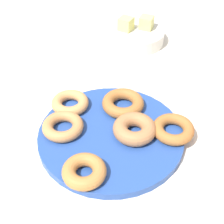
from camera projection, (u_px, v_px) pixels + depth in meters
The scene contains 11 objects.
ground_plane at pixel (111, 138), 0.69m from camera, with size 2.40×2.40×0.00m, color beige.
donut_plate at pixel (111, 136), 0.69m from camera, with size 0.30×0.30×0.02m, color #284C9E.
donut_0 at pixel (173, 129), 0.67m from camera, with size 0.08×0.08×0.02m, color #AD6B33.
donut_1 at pixel (84, 171), 0.59m from camera, with size 0.08×0.08×0.03m, color #BC7A3D.
donut_2 at pixel (123, 103), 0.73m from camera, with size 0.09×0.09×0.03m, color #AD6B33.
donut_3 at pixel (63, 127), 0.68m from camera, with size 0.08×0.08×0.02m, color #C6844C.
donut_4 at pixel (70, 103), 0.73m from camera, with size 0.08×0.08×0.02m, color tan.
donut_5 at pixel (135, 129), 0.67m from camera, with size 0.09×0.09×0.03m, color #B27547.
fruit_bowl at pixel (136, 36), 0.97m from camera, with size 0.17×0.17×0.04m, color silver.
melon_chunk_left at pixel (126, 24), 0.95m from camera, with size 0.04×0.04×0.04m, color #DBD67A.
melon_chunk_right at pixel (146, 23), 0.95m from camera, with size 0.04×0.04×0.04m, color #DBD67A.
Camera 1 is at (0.04, -0.48, 0.50)m, focal length 53.70 mm.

